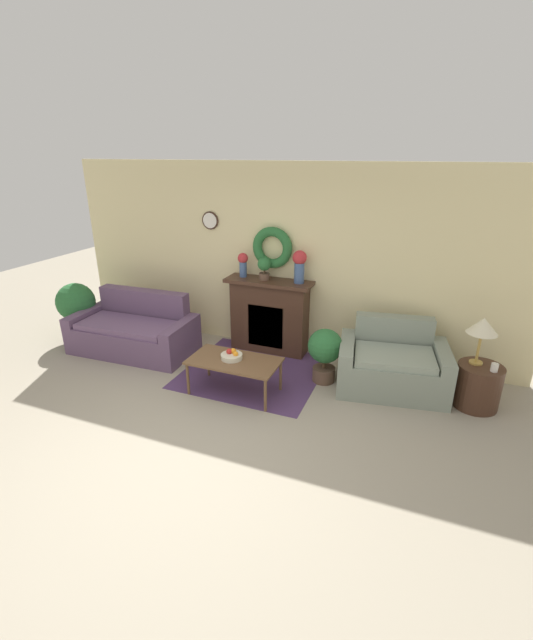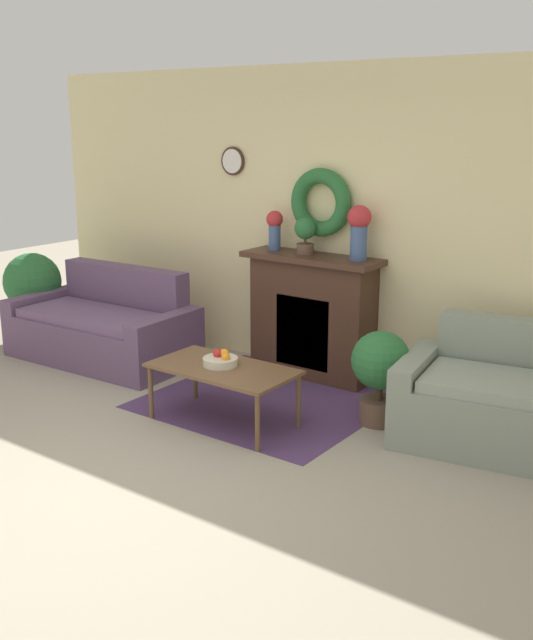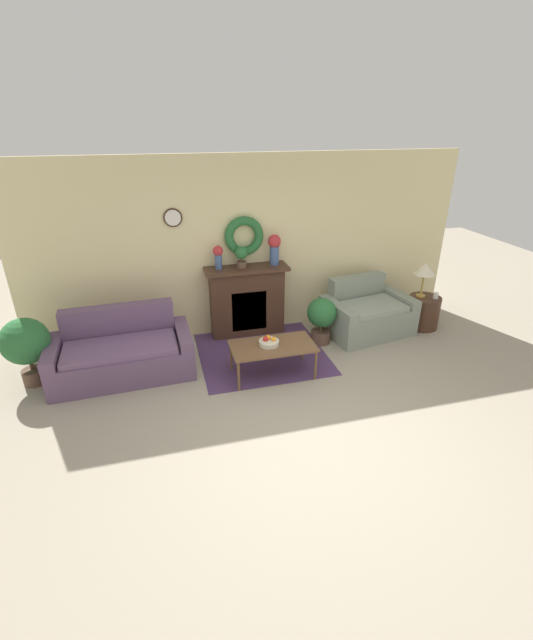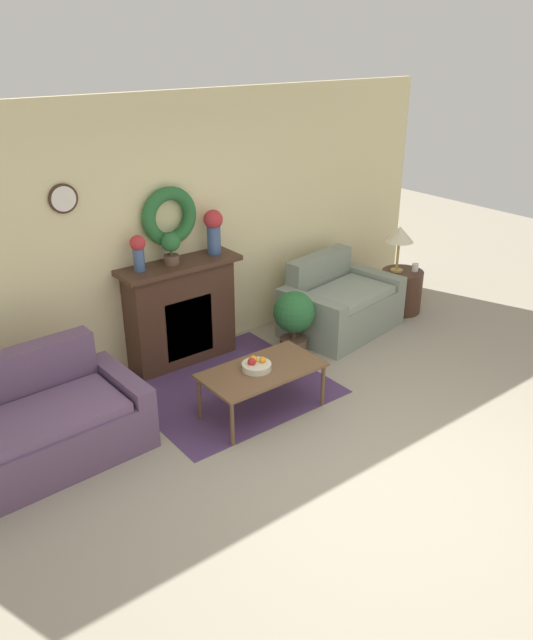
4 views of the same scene
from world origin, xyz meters
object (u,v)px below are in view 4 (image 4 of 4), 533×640
Objects in this scene: vase_on_mantel_right at (213,228)px; coffee_table at (262,373)px; fruit_bowl at (256,365)px; couch_left at (28,431)px; vase_on_mantel_left at (138,250)px; potted_plant_on_mantel at (171,246)px; loveseat_right at (339,305)px; table_lamp at (400,235)px; side_table_by_loveseat at (401,291)px; mug at (415,267)px; potted_plant_floor_by_loveseat at (294,317)px; fireplace at (181,312)px.

coffee_table is at bearing -106.44° from vase_on_mantel_right.
fruit_bowl is 1.62m from vase_on_mantel_right.
couch_left is 1.93m from vase_on_mantel_left.
potted_plant_on_mantel is (-0.08, 1.27, 0.80)m from fruit_bowl.
loveseat_right is at bearing -11.55° from vase_on_mantel_left.
table_lamp is 2.40m from vase_on_mantel_right.
mug is (0.11, -0.09, 0.31)m from side_table_by_loveseat.
coffee_table is 3.43× the size of potted_plant_on_mantel.
vase_on_mantel_left is at bearing 180.00° from vase_on_mantel_right.
fruit_bowl is at bearing -165.05° from loveseat_right.
potted_plant_floor_by_loveseat is (-1.82, -0.08, 0.17)m from side_table_by_loveseat.
loveseat_right is 1.31× the size of coffee_table.
vase_on_mantel_right reaches higher than potted_plant_on_mantel.
loveseat_right reaches higher than mug.
side_table_by_loveseat is at bearing -10.77° from fireplace.
couch_left is 2.66m from vase_on_mantel_right.
potted_plant_on_mantel is at bearing 157.71° from loveseat_right.
side_table_by_loveseat is at bearing 0.40° from couch_left.
vase_on_mantel_right reaches higher than coffee_table.
vase_on_mantel_left is at bearing 169.33° from mug.
vase_on_mantel_left is at bearing 156.25° from potted_plant_floor_by_loveseat.
loveseat_right is at bearing 178.07° from table_lamp.
potted_plant_on_mantel is at bearing -177.77° from vase_on_mantel_right.
fruit_bowl is at bearing 148.00° from coffee_table.
mug is at bearing -14.19° from vase_on_mantel_right.
coffee_table is 1.53× the size of potted_plant_floor_by_loveseat.
mug is 3.16m from potted_plant_on_mantel.
side_table_by_loveseat is 1.49× the size of vase_on_mantel_left.
potted_plant_on_mantel reaches higher than table_lamp.
potted_plant_on_mantel reaches higher than loveseat_right.
side_table_by_loveseat is 1.83m from potted_plant_floor_by_loveseat.
mug is at bearing -18.17° from loveseat_right.
table_lamp is 2.89m from potted_plant_on_mantel.
vase_on_mantel_right reaches higher than fruit_bowl.
potted_plant_floor_by_loveseat is (-0.83, -0.16, 0.13)m from loveseat_right.
loveseat_right is 5.43× the size of fruit_bowl.
table_lamp is at bearing 4.37° from potted_plant_floor_by_loveseat.
mug is 0.30× the size of potted_plant_on_mantel.
loveseat_right is 1.99m from coffee_table.
fireplace is 1.28m from fruit_bowl.
fireplace reaches higher than potted_plant_floor_by_loveseat.
vase_on_mantel_left is (-3.35, 0.63, 0.74)m from mug.
vase_on_mantel_left is (-0.47, 1.32, 0.90)m from coffee_table.
couch_left is 2.89m from potted_plant_floor_by_loveseat.
vase_on_mantel_left reaches higher than loveseat_right.
fruit_bowl is at bearing -89.67° from fireplace.
potted_plant_floor_by_loveseat is at bearing -47.78° from vase_on_mantel_right.
fireplace is at bearing 170.01° from table_lamp.
table_lamp is 0.78× the size of potted_plant_floor_by_loveseat.
side_table_by_loveseat is 5.49× the size of mug.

